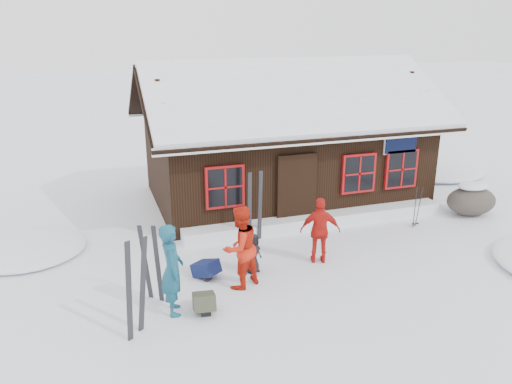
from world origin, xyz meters
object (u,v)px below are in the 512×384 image
(backpack_blue, at_px, (206,271))
(backpack_olive, at_px, (204,305))
(skier_orange_left, at_px, (240,247))
(boulder, at_px, (471,200))
(ski_poles, at_px, (417,208))
(skier_orange_right, at_px, (320,231))
(skier_crouched, at_px, (253,253))
(skier_teal, at_px, (172,269))
(ski_pair_left, at_px, (136,289))

(backpack_blue, distance_m, backpack_olive, 1.41)
(skier_orange_left, xyz_separation_m, boulder, (7.70, 1.97, -0.45))
(backpack_blue, bearing_deg, ski_poles, -23.28)
(skier_orange_right, distance_m, skier_crouched, 1.67)
(skier_teal, xyz_separation_m, backpack_olive, (0.55, -0.19, -0.76))
(skier_orange_right, height_order, skier_crouched, skier_orange_right)
(skier_teal, height_order, ski_pair_left, skier_teal)
(skier_orange_right, bearing_deg, skier_teal, 37.70)
(backpack_blue, bearing_deg, skier_orange_left, -78.00)
(backpack_blue, bearing_deg, backpack_olive, -137.85)
(ski_pair_left, distance_m, backpack_olive, 1.50)
(ski_pair_left, bearing_deg, skier_crouched, -3.53)
(skier_teal, bearing_deg, backpack_blue, -33.65)
(skier_orange_right, distance_m, ski_poles, 3.68)
(skier_teal, xyz_separation_m, skier_crouched, (1.97, 1.08, -0.45))
(skier_crouched, distance_m, boulder, 7.39)
(boulder, height_order, backpack_olive, boulder)
(skier_orange_right, distance_m, backpack_olive, 3.38)
(backpack_blue, bearing_deg, boulder, -23.68)
(skier_orange_right, relative_size, backpack_olive, 2.84)
(skier_teal, bearing_deg, skier_crouched, -57.03)
(skier_teal, relative_size, skier_orange_right, 1.15)
(skier_orange_left, xyz_separation_m, backpack_olive, (-0.97, -0.76, -0.75))
(skier_orange_left, bearing_deg, skier_crouched, -157.57)
(skier_teal, relative_size, backpack_olive, 3.26)
(boulder, bearing_deg, backpack_olive, -162.53)
(ski_pair_left, relative_size, backpack_olive, 3.35)
(skier_crouched, distance_m, ski_pair_left, 3.15)
(boulder, relative_size, ski_poles, 1.28)
(skier_orange_left, height_order, ski_poles, skier_orange_left)
(skier_orange_right, bearing_deg, backpack_olive, 43.65)
(boulder, relative_size, backpack_olive, 2.69)
(skier_orange_right, relative_size, boulder, 1.06)
(skier_teal, bearing_deg, skier_orange_right, -69.05)
(skier_orange_left, height_order, boulder, skier_orange_left)
(skier_crouched, xyz_separation_m, backpack_blue, (-1.06, 0.09, -0.31))
(ski_pair_left, relative_size, ski_poles, 1.59)
(skier_teal, height_order, backpack_blue, skier_teal)
(skier_teal, height_order, skier_orange_right, skier_teal)
(ski_pair_left, height_order, ski_poles, ski_pair_left)
(ski_poles, bearing_deg, ski_pair_left, -160.75)
(skier_orange_right, xyz_separation_m, ski_poles, (3.49, 1.15, -0.24))
(boulder, bearing_deg, skier_orange_right, -165.51)
(skier_orange_right, height_order, backpack_blue, skier_orange_right)
(boulder, bearing_deg, ski_pair_left, -163.03)
(boulder, xyz_separation_m, ski_poles, (-2.11, -0.30, 0.10))
(skier_crouched, bearing_deg, ski_poles, -19.69)
(skier_orange_left, distance_m, backpack_olive, 1.44)
(backpack_blue, bearing_deg, skier_teal, -160.86)
(skier_orange_right, relative_size, skier_crouched, 1.71)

